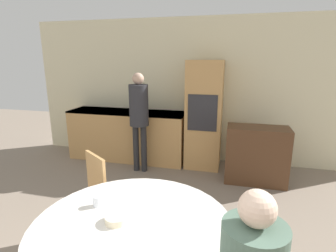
% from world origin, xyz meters
% --- Properties ---
extents(wall_back, '(6.24, 0.05, 2.60)m').
position_xyz_m(wall_back, '(0.00, 4.69, 1.30)').
color(wall_back, beige).
rests_on(wall_back, ground_plane).
extents(kitchen_counter, '(2.20, 0.60, 0.93)m').
position_xyz_m(kitchen_counter, '(-1.17, 4.35, 0.48)').
color(kitchen_counter, tan).
rests_on(kitchen_counter, ground_plane).
extents(oven_unit, '(0.60, 0.59, 1.86)m').
position_xyz_m(oven_unit, '(0.28, 4.35, 0.93)').
color(oven_unit, tan).
rests_on(oven_unit, ground_plane).
extents(sideboard, '(0.92, 0.45, 0.89)m').
position_xyz_m(sideboard, '(1.15, 3.89, 0.44)').
color(sideboard, '#51331E').
rests_on(sideboard, ground_plane).
extents(dining_table, '(1.40, 1.40, 0.78)m').
position_xyz_m(dining_table, '(0.13, 1.35, 0.59)').
color(dining_table, '#51331E').
rests_on(dining_table, ground_plane).
extents(chair_far_left, '(0.56, 0.56, 0.96)m').
position_xyz_m(chair_far_left, '(-0.60, 1.98, 0.54)').
color(chair_far_left, tan).
rests_on(chair_far_left, ground_plane).
extents(person_standing, '(0.31, 0.31, 1.67)m').
position_xyz_m(person_standing, '(-0.74, 3.85, 1.04)').
color(person_standing, '#262628').
rests_on(person_standing, ground_plane).
extents(cup, '(0.07, 0.07, 0.08)m').
position_xyz_m(cup, '(-0.21, 1.49, 0.82)').
color(cup, silver).
rests_on(cup, dining_table).
extents(bowl_near, '(0.16, 0.16, 0.05)m').
position_xyz_m(bowl_near, '(0.02, 1.34, 0.80)').
color(bowl_near, beige).
rests_on(bowl_near, dining_table).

